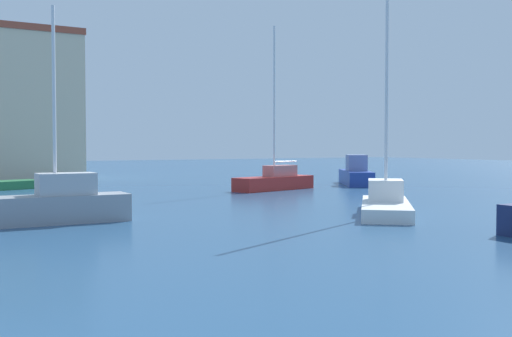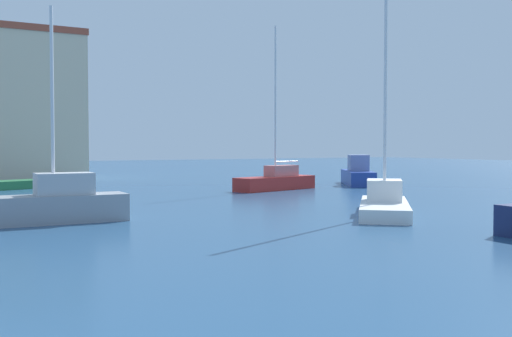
% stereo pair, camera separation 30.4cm
% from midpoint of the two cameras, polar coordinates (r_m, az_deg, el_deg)
% --- Properties ---
extents(water, '(160.00, 160.00, 0.00)m').
position_cam_midpoint_polar(water, '(29.17, -1.68, -3.16)').
color(water, navy).
rests_on(water, ground).
extents(sailboat_red_far_left, '(6.01, 3.02, 9.96)m').
position_cam_midpoint_polar(sailboat_red_far_left, '(36.88, 2.17, -1.09)').
color(sailboat_red_far_left, '#B22823').
rests_on(sailboat_red_far_left, water).
extents(sailboat_grey_outer_mooring, '(5.08, 1.54, 7.58)m').
position_cam_midpoint_polar(sailboat_grey_outer_mooring, '(22.32, -18.07, -3.12)').
color(sailboat_grey_outer_mooring, gray).
rests_on(sailboat_grey_outer_mooring, water).
extents(sailboat_white_far_right, '(5.39, 5.86, 9.72)m').
position_cam_midpoint_polar(sailboat_white_far_right, '(24.36, 12.40, -3.08)').
color(sailboat_white_far_right, white).
rests_on(sailboat_white_far_right, water).
extents(motorboat_blue_mid_harbor, '(4.51, 5.97, 2.07)m').
position_cam_midpoint_polar(motorboat_blue_mid_harbor, '(42.24, 9.82, -0.59)').
color(motorboat_blue_mid_harbor, '#233D93').
rests_on(motorboat_blue_mid_harbor, water).
extents(harbor_office, '(7.93, 8.53, 11.66)m').
position_cam_midpoint_polar(harbor_office, '(51.53, -20.76, 5.53)').
color(harbor_office, beige).
rests_on(harbor_office, ground).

